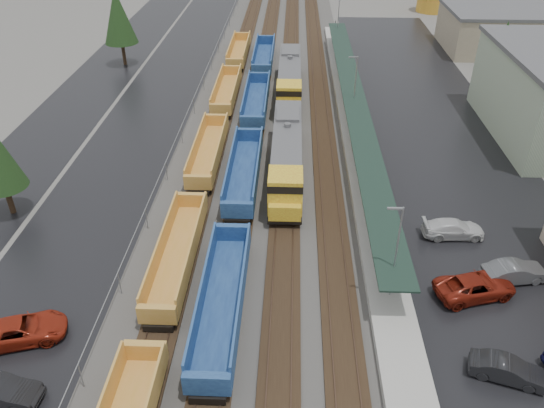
# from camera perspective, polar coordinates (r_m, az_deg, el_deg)

# --- Properties ---
(ballast_strip) EXTENTS (20.00, 160.00, 0.08)m
(ballast_strip) POSITION_cam_1_polar(r_m,az_deg,el_deg) (72.72, 0.27, 12.08)
(ballast_strip) COLOR #302D2B
(ballast_strip) RESTS_ON ground
(trackbed) EXTENTS (14.60, 160.00, 0.22)m
(trackbed) POSITION_cam_1_polar(r_m,az_deg,el_deg) (72.68, 0.27, 12.17)
(trackbed) COLOR black
(trackbed) RESTS_ON ground
(west_parking_lot) EXTENTS (10.00, 160.00, 0.02)m
(west_parking_lot) POSITION_cam_1_polar(r_m,az_deg,el_deg) (74.75, -11.56, 11.99)
(west_parking_lot) COLOR black
(west_parking_lot) RESTS_ON ground
(west_road) EXTENTS (9.00, 160.00, 0.02)m
(west_road) POSITION_cam_1_polar(r_m,az_deg,el_deg) (77.69, -18.90, 11.70)
(west_road) COLOR black
(west_road) RESTS_ON ground
(east_commuter_lot) EXTENTS (16.00, 100.00, 0.02)m
(east_commuter_lot) POSITION_cam_1_polar(r_m,az_deg,el_deg) (65.60, 16.94, 8.15)
(east_commuter_lot) COLOR black
(east_commuter_lot) RESTS_ON ground
(station_platform) EXTENTS (3.00, 80.00, 8.00)m
(station_platform) POSITION_cam_1_polar(r_m,az_deg,el_deg) (63.58, 8.64, 9.16)
(station_platform) COLOR #9E9B93
(station_platform) RESTS_ON ground
(chainlink_fence) EXTENTS (0.08, 160.04, 2.02)m
(chainlink_fence) POSITION_cam_1_polar(r_m,az_deg,el_deg) (71.67, -7.58, 12.81)
(chainlink_fence) COLOR gray
(chainlink_fence) RESTS_ON ground
(tree_west_far) EXTENTS (4.84, 4.84, 11.00)m
(tree_west_far) POSITION_cam_1_polar(r_m,az_deg,el_deg) (84.05, -16.23, 18.83)
(tree_west_far) COLOR #332316
(tree_west_far) RESTS_ON ground
(tree_east) EXTENTS (4.40, 4.40, 10.00)m
(tree_east) POSITION_cam_1_polar(r_m,az_deg,el_deg) (73.31, 23.49, 14.93)
(tree_east) COLOR #332316
(tree_east) RESTS_ON ground
(locomotive_lead) EXTENTS (2.94, 19.40, 4.39)m
(locomotive_lead) POSITION_cam_1_polar(r_m,az_deg,el_deg) (50.90, 1.59, 5.20)
(locomotive_lead) COLOR black
(locomotive_lead) RESTS_ON ground
(locomotive_trail) EXTENTS (2.94, 19.40, 4.39)m
(locomotive_trail) POSITION_cam_1_polar(r_m,az_deg,el_deg) (70.14, 1.90, 13.27)
(locomotive_trail) COLOR black
(locomotive_trail) RESTS_ON ground
(well_string_yellow) EXTENTS (2.61, 97.76, 2.31)m
(well_string_yellow) POSITION_cam_1_polar(r_m,az_deg,el_deg) (47.57, -8.22, 1.01)
(well_string_yellow) COLOR gold
(well_string_yellow) RESTS_ON ground
(well_string_blue) EXTENTS (2.79, 102.60, 2.47)m
(well_string_blue) POSITION_cam_1_polar(r_m,az_deg,el_deg) (43.22, -3.97, -2.26)
(well_string_blue) COLOR navy
(well_string_blue) RESTS_ON ground
(parked_car_west_c) EXTENTS (4.20, 6.26, 1.59)m
(parked_car_west_c) POSITION_cam_1_polar(r_m,az_deg,el_deg) (38.55, -25.44, -12.18)
(parked_car_west_c) COLOR maroon
(parked_car_west_c) RESTS_ON ground
(parked_car_east_a) EXTENTS (2.75, 4.62, 1.44)m
(parked_car_east_a) POSITION_cam_1_polar(r_m,az_deg,el_deg) (35.86, 23.97, -16.00)
(parked_car_east_a) COLOR black
(parked_car_east_a) RESTS_ON ground
(parked_car_east_b) EXTENTS (4.19, 6.31, 1.61)m
(parked_car_east_b) POSITION_cam_1_polar(r_m,az_deg,el_deg) (40.61, 21.01, -8.27)
(parked_car_east_b) COLOR maroon
(parked_car_east_b) RESTS_ON ground
(parked_car_east_c) EXTENTS (2.27, 5.13, 1.47)m
(parked_car_east_c) POSITION_cam_1_polar(r_m,az_deg,el_deg) (45.99, 18.92, -2.54)
(parked_car_east_c) COLOR silver
(parked_car_east_c) RESTS_ON ground
(parked_car_east_e) EXTENTS (2.43, 4.98, 1.57)m
(parked_car_east_e) POSITION_cam_1_polar(r_m,az_deg,el_deg) (43.03, 24.66, -6.68)
(parked_car_east_e) COLOR #525356
(parked_car_east_e) RESTS_ON ground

